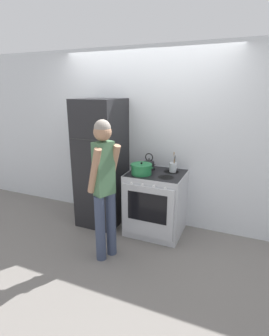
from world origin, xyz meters
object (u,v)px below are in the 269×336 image
(dutch_oven_pot, at_px, (141,169))
(utensil_jar, at_px, (173,167))
(stove_range, at_px, (155,203))
(tea_kettle, at_px, (149,164))
(refrigerator, at_px, (102,163))
(person, at_px, (104,183))

(dutch_oven_pot, bearing_deg, utensil_jar, 36.54)
(stove_range, height_order, tea_kettle, tea_kettle)
(refrigerator, relative_size, stove_range, 2.10)
(refrigerator, xyz_separation_m, utensil_jar, (1.04, 0.14, 0.02))
(refrigerator, height_order, utensil_jar, refrigerator)
(refrigerator, bearing_deg, stove_range, -1.24)
(refrigerator, relative_size, tea_kettle, 7.97)
(tea_kettle, bearing_deg, dutch_oven_pot, -92.89)
(refrigerator, xyz_separation_m, dutch_oven_pot, (0.68, -0.12, 0.03))
(refrigerator, relative_size, dutch_oven_pot, 5.75)
(dutch_oven_pot, distance_m, tea_kettle, 0.26)
(stove_range, height_order, utensil_jar, utensil_jar)
(dutch_oven_pot, bearing_deg, stove_range, 31.41)
(dutch_oven_pot, xyz_separation_m, utensil_jar, (0.36, 0.27, -0.00))
(utensil_jar, bearing_deg, stove_range, -139.37)
(tea_kettle, distance_m, utensil_jar, 0.35)
(stove_range, xyz_separation_m, dutch_oven_pot, (-0.17, -0.10, 0.50))
(utensil_jar, relative_size, person, 0.17)
(utensil_jar, height_order, person, person)
(dutch_oven_pot, height_order, tea_kettle, tea_kettle)
(refrigerator, distance_m, tea_kettle, 0.71)
(stove_range, height_order, person, person)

